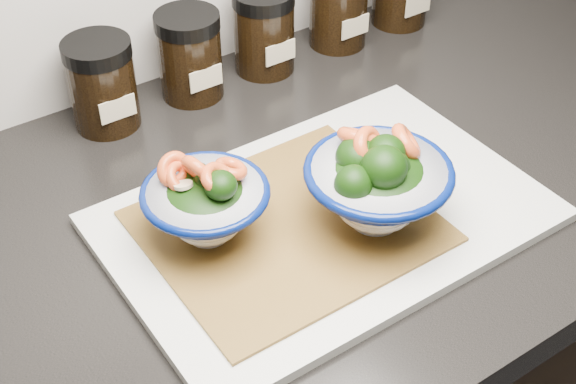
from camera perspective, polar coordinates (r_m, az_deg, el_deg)
countertop at (r=0.94m, az=4.98°, el=1.00°), size 3.50×0.60×0.04m
cutting_board at (r=0.85m, az=2.66°, el=-1.81°), size 0.45×0.30×0.01m
bamboo_mat at (r=0.83m, az=0.00°, el=-2.44°), size 0.28×0.24×0.00m
bowl_left at (r=0.79m, az=-5.85°, el=-0.76°), size 0.13×0.13×0.10m
bowl_right at (r=0.81m, az=6.35°, el=0.62°), size 0.15×0.15×0.11m
spice_jar_a at (r=0.99m, az=-13.07°, el=7.48°), size 0.08×0.08×0.11m
spice_jar_b at (r=1.03m, az=-6.99°, el=9.63°), size 0.08×0.08×0.11m
spice_jar_c at (r=1.08m, az=-1.72°, el=11.38°), size 0.08×0.08×0.11m
spice_jar_d at (r=1.14m, az=3.61°, el=13.04°), size 0.08×0.08×0.11m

